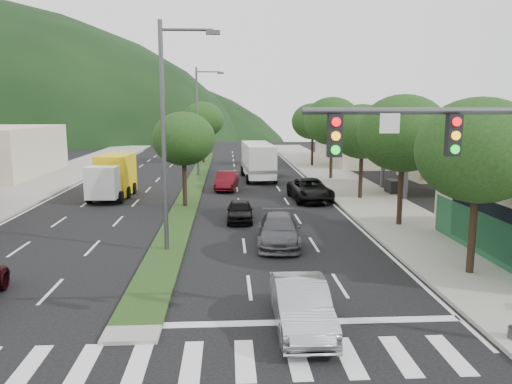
{
  "coord_description": "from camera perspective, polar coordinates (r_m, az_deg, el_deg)",
  "views": [
    {
      "loc": [
        2.76,
        -13.85,
        6.38
      ],
      "look_at": [
        4.31,
        13.15,
        1.79
      ],
      "focal_mm": 35.0,
      "sensor_mm": 36.0,
      "label": 1
    }
  ],
  "objects": [
    {
      "name": "gas_canopy",
      "position": [
        39.39,
        21.2,
        6.46
      ],
      "size": [
        12.2,
        8.2,
        5.25
      ],
      "color": "silver",
      "rests_on": "ground"
    },
    {
      "name": "tree_med_near",
      "position": [
        32.02,
        -8.27,
        6.03
      ],
      "size": [
        4.0,
        4.0,
        6.02
      ],
      "color": "black",
      "rests_on": "median"
    },
    {
      "name": "ground",
      "position": [
        15.49,
        -13.71,
        -14.99
      ],
      "size": [
        160.0,
        160.0,
        0.0
      ],
      "primitive_type": "plane",
      "color": "black",
      "rests_on": "ground"
    },
    {
      "name": "sedan_silver",
      "position": [
        14.91,
        5.19,
        -12.76
      ],
      "size": [
        1.51,
        4.33,
        1.43
      ],
      "primitive_type": "imported",
      "rotation": [
        0.0,
        0.0,
        0.0
      ],
      "color": "gray",
      "rests_on": "ground"
    },
    {
      "name": "tree_r_b",
      "position": [
        27.48,
        16.47,
        6.43
      ],
      "size": [
        4.8,
        4.8,
        6.94
      ],
      "color": "black",
      "rests_on": "sidewalk_right"
    },
    {
      "name": "sidewalk_right",
      "position": [
        40.54,
        10.65,
        0.52
      ],
      "size": [
        5.0,
        90.0,
        0.15
      ],
      "primitive_type": "cube",
      "color": "gray",
      "rests_on": "ground"
    },
    {
      "name": "tree_r_e",
      "position": [
        54.65,
        6.5,
        8.01
      ],
      "size": [
        4.6,
        4.6,
        6.71
      ],
      "color": "black",
      "rests_on": "sidewalk_right"
    },
    {
      "name": "tree_med_far",
      "position": [
        57.93,
        -6.09,
        8.22
      ],
      "size": [
        4.8,
        4.8,
        6.94
      ],
      "color": "black",
      "rests_on": "median"
    },
    {
      "name": "motorhome",
      "position": [
        45.01,
        0.21,
        3.66
      ],
      "size": [
        2.96,
        8.42,
        3.19
      ],
      "rotation": [
        0.0,
        0.0,
        0.05
      ],
      "color": "silver",
      "rests_on": "ground"
    },
    {
      "name": "tree_r_c",
      "position": [
        35.12,
        12.05,
        6.75
      ],
      "size": [
        4.4,
        4.4,
        6.48
      ],
      "color": "black",
      "rests_on": "sidewalk_right"
    },
    {
      "name": "traffic_signal",
      "position": [
        13.92,
        23.53,
        1.66
      ],
      "size": [
        6.12,
        0.4,
        7.0
      ],
      "color": "#47494C",
      "rests_on": "ground"
    },
    {
      "name": "tree_r_d",
      "position": [
        44.83,
        8.69,
        7.99
      ],
      "size": [
        5.0,
        5.0,
        7.17
      ],
      "color": "black",
      "rests_on": "sidewalk_right"
    },
    {
      "name": "car_queue_c",
      "position": [
        39.24,
        -3.37,
        1.3
      ],
      "size": [
        1.97,
        4.45,
        1.42
      ],
      "primitive_type": "imported",
      "rotation": [
        0.0,
        0.0,
        -0.11
      ],
      "color": "#4F0D14",
      "rests_on": "ground"
    },
    {
      "name": "crosswalk",
      "position": [
        13.73,
        -15.27,
        -18.41
      ],
      "size": [
        19.0,
        2.2,
        0.01
      ],
      "primitive_type": "cube",
      "color": "silver",
      "rests_on": "ground"
    },
    {
      "name": "bldg_right_far",
      "position": [
        60.34,
        12.89,
        5.8
      ],
      "size": [
        10.0,
        16.0,
        5.2
      ],
      "primitive_type": "cube",
      "color": "beige",
      "rests_on": "ground"
    },
    {
      "name": "car_queue_a",
      "position": [
        28.31,
        -1.87,
        -2.14
      ],
      "size": [
        1.52,
        3.6,
        1.21
      ],
      "primitive_type": "imported",
      "rotation": [
        0.0,
        0.0,
        -0.02
      ],
      "color": "black",
      "rests_on": "ground"
    },
    {
      "name": "box_truck",
      "position": [
        37.1,
        -15.99,
        1.58
      ],
      "size": [
        2.62,
        6.21,
        3.01
      ],
      "rotation": [
        0.0,
        0.0,
        3.1
      ],
      "color": "silver",
      "rests_on": "ground"
    },
    {
      "name": "median",
      "position": [
        42.41,
        -6.99,
        0.99
      ],
      "size": [
        1.6,
        56.0,
        0.12
      ],
      "primitive_type": "cube",
      "color": "#183312",
      "rests_on": "ground"
    },
    {
      "name": "tree_r_a",
      "position": [
        20.16,
        24.08,
        4.35
      ],
      "size": [
        4.6,
        4.6,
        6.63
      ],
      "color": "black",
      "rests_on": "sidewalk_right"
    },
    {
      "name": "streetlight_near",
      "position": [
        22.01,
        -10.04,
        7.4
      ],
      "size": [
        2.6,
        0.25,
        10.0
      ],
      "color": "#47494C",
      "rests_on": "ground"
    },
    {
      "name": "car_queue_b",
      "position": [
        23.53,
        2.63,
        -4.38
      ],
      "size": [
        2.35,
        4.91,
        1.38
      ],
      "primitive_type": "imported",
      "rotation": [
        0.0,
        0.0,
        -0.09
      ],
      "color": "#4B4A4F",
      "rests_on": "ground"
    },
    {
      "name": "sidewalk_left",
      "position": [
        42.39,
        -25.07,
        0.16
      ],
      "size": [
        6.0,
        90.0,
        0.15
      ],
      "primitive_type": "cube",
      "color": "gray",
      "rests_on": "ground"
    },
    {
      "name": "streetlight_mid",
      "position": [
        46.92,
        -6.49,
        8.6
      ],
      "size": [
        2.6,
        0.25,
        10.0
      ],
      "color": "#47494C",
      "rests_on": "ground"
    },
    {
      "name": "car_queue_d",
      "position": [
        34.76,
        6.2,
        0.26
      ],
      "size": [
        2.8,
        5.57,
        1.51
      ],
      "primitive_type": "imported",
      "rotation": [
        0.0,
        0.0,
        0.05
      ],
      "color": "black",
      "rests_on": "ground"
    }
  ]
}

